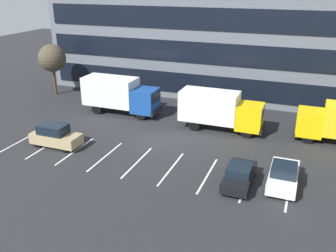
{
  "coord_description": "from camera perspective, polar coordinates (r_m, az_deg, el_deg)",
  "views": [
    {
      "loc": [
        11.38,
        -27.01,
        13.18
      ],
      "look_at": [
        0.77,
        0.44,
        1.4
      ],
      "focal_mm": 39.61,
      "sensor_mm": 36.0,
      "label": 1
    }
  ],
  "objects": [
    {
      "name": "bare_tree",
      "position": [
        46.34,
        -17.4,
        9.92
      ],
      "size": [
        3.22,
        3.22,
        6.04
      ],
      "color": "#473323",
      "rests_on": "ground_plane"
    },
    {
      "name": "sedan_black",
      "position": [
        25.85,
        10.92,
        -7.45
      ],
      "size": [
        1.77,
        4.22,
        1.51
      ],
      "color": "black",
      "rests_on": "ground_plane"
    },
    {
      "name": "office_building",
      "position": [
        46.44,
        7.31,
        18.72
      ],
      "size": [
        39.04,
        11.85,
        21.6
      ],
      "color": "slate",
      "rests_on": "ground_plane"
    },
    {
      "name": "lot_markings",
      "position": [
        28.71,
        -4.78,
        -5.58
      ],
      "size": [
        22.54,
        5.4,
        0.01
      ],
      "color": "silver",
      "rests_on": "ground_plane"
    },
    {
      "name": "ground_plane",
      "position": [
        32.13,
        -1.56,
        -2.41
      ],
      "size": [
        120.0,
        120.0,
        0.0
      ],
      "primitive_type": "plane",
      "color": "#262628"
    },
    {
      "name": "box_truck_blue",
      "position": [
        38.63,
        -7.48,
        4.94
      ],
      "size": [
        8.0,
        2.65,
        3.71
      ],
      "color": "#194799",
      "rests_on": "ground_plane"
    },
    {
      "name": "sedan_white",
      "position": [
        26.48,
        17.35,
        -7.26
      ],
      "size": [
        1.86,
        4.45,
        1.6
      ],
      "color": "white",
      "rests_on": "ground_plane"
    },
    {
      "name": "suv_tan",
      "position": [
        32.33,
        -16.95,
        -1.47
      ],
      "size": [
        4.22,
        1.79,
        1.91
      ],
      "color": "tan",
      "rests_on": "ground_plane"
    },
    {
      "name": "box_truck_yellow",
      "position": [
        34.33,
        7.92,
        2.62
      ],
      "size": [
        7.71,
        2.55,
        3.57
      ],
      "color": "yellow",
      "rests_on": "ground_plane"
    }
  ]
}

